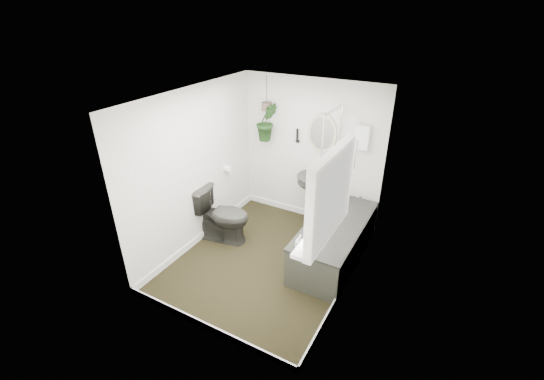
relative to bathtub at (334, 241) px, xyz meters
The scene contains 22 objects.
floor 0.99m from the bathtub, 147.99° to the right, with size 2.30×2.80×0.02m, color black.
ceiling 2.23m from the bathtub, 147.99° to the right, with size 2.30×2.80×0.02m, color white.
wall_back 1.49m from the bathtub, 131.32° to the left, with size 2.30×0.02×2.30m, color white.
wall_front 2.24m from the bathtub, 112.73° to the right, with size 2.30×0.02×2.30m, color white.
wall_left 2.20m from the bathtub, 165.69° to the right, with size 0.02×2.80×2.30m, color white.
wall_right 1.06m from the bathtub, 54.25° to the right, with size 0.02×2.80×2.30m, color white.
skirting 0.97m from the bathtub, 147.99° to the right, with size 2.30×2.80×0.10m, color white.
bathtub is the anchor object (origin of this frame).
bath_screen 1.15m from the bathtub, 123.96° to the left, with size 0.04×0.72×1.40m, color silver, non-canonical shape.
shower_box 1.51m from the bathtub, 90.00° to the left, with size 0.20×0.10×0.35m, color white.
oval_mirror 1.61m from the bathtub, 125.49° to the left, with size 0.46×0.03×0.62m, color beige.
wall_sconce 1.74m from the bathtub, 139.87° to the left, with size 0.04×0.04×0.22m, color black.
toilet_roll_holder 2.01m from the bathtub, behind, with size 0.11×0.11×0.11m, color white.
window_recess 1.84m from the bathtub, 76.41° to the right, with size 0.08×1.00×0.90m, color white.
window_sill 1.54m from the bathtub, 79.61° to the right, with size 0.18×1.00×0.04m, color white.
window_blinds 1.83m from the bathtub, 78.46° to the right, with size 0.01×0.86×0.76m, color white.
toilet 1.69m from the bathtub, 168.04° to the right, with size 0.47×0.82×0.84m, color #292925.
pedestal_sink 0.91m from the bathtub, 133.48° to the left, with size 0.52×0.44×0.89m, color #292925, non-canonical shape.
sill_plant 1.41m from the bathtub, 79.30° to the right, with size 0.20×0.17×0.22m, color black.
hanging_plant 2.12m from the bathtub, 153.43° to the left, with size 0.33×0.27×0.61m, color black.
soap_bottle 0.90m from the bathtub, 102.92° to the right, with size 0.10×0.10×0.21m, color black.
hanging_pot 2.27m from the bathtub, 153.43° to the left, with size 0.16×0.16×0.12m, color brown.
Camera 1 is at (2.05, -3.56, 3.25)m, focal length 24.00 mm.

